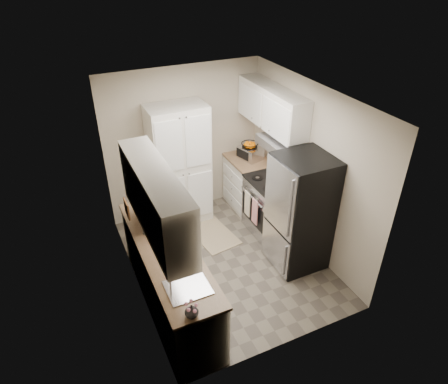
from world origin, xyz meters
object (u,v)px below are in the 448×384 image
at_px(pantry_cabinet, 180,166).
at_px(electric_range, 271,205).
at_px(microwave, 154,211).
at_px(refrigerator, 300,213).
at_px(toaster_oven, 250,153).
at_px(wine_bottle, 142,203).

distance_m(pantry_cabinet, electric_range, 1.58).
bearing_deg(microwave, electric_range, -74.20).
relative_size(refrigerator, toaster_oven, 4.60).
bearing_deg(electric_range, refrigerator, -92.48).
bearing_deg(wine_bottle, refrigerator, -22.38).
distance_m(refrigerator, microwave, 1.99).
bearing_deg(microwave, pantry_cabinet, -23.92).
bearing_deg(toaster_oven, refrigerator, -109.02).
relative_size(electric_range, microwave, 2.00).
xyz_separation_m(electric_range, refrigerator, (-0.03, -0.80, 0.37)).
xyz_separation_m(pantry_cabinet, toaster_oven, (1.22, -0.10, 0.03)).
bearing_deg(electric_range, wine_bottle, 179.47).
relative_size(pantry_cabinet, wine_bottle, 6.24).
relative_size(electric_range, wine_bottle, 3.53).
xyz_separation_m(electric_range, toaster_oven, (0.04, 0.82, 0.55)).
relative_size(electric_range, refrigerator, 0.66).
height_order(pantry_cabinet, refrigerator, pantry_cabinet).
bearing_deg(toaster_oven, microwave, -168.21).
xyz_separation_m(refrigerator, toaster_oven, (0.08, 1.62, 0.18)).
height_order(microwave, toaster_oven, microwave).
height_order(refrigerator, microwave, refrigerator).
distance_m(electric_range, refrigerator, 0.88).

